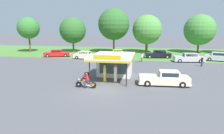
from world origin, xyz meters
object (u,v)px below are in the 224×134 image
at_px(motorcycle_with_rider, 86,82).
at_px(bystander_chatting_near_pumps, 142,57).
at_px(featured_classic_sedan, 165,79).
at_px(parked_car_back_row_right, 57,54).
at_px(gas_pump_nearside, 105,74).
at_px(parked_car_back_row_centre_right, 118,54).
at_px(bystander_admiring_sedan, 202,61).
at_px(parked_car_back_row_far_right, 189,58).
at_px(spare_tire_stack, 87,76).
at_px(parked_car_back_row_left, 86,55).
at_px(gas_pump_offside, 115,74).
at_px(parked_car_second_row_spare, 158,54).
at_px(parked_car_back_row_centre, 220,57).

distance_m(motorcycle_with_rider, bystander_chatting_near_pumps, 17.04).
distance_m(featured_classic_sedan, parked_car_back_row_right, 26.97).
bearing_deg(parked_car_back_row_right, featured_classic_sedan, -39.38).
bearing_deg(gas_pump_nearside, parked_car_back_row_centre_right, 94.40).
distance_m(parked_car_back_row_centre_right, bystander_admiring_sedan, 16.49).
height_order(parked_car_back_row_far_right, spare_tire_stack, parked_car_back_row_far_right).
bearing_deg(spare_tire_stack, bystander_chatting_near_pumps, 64.32).
bearing_deg(bystander_chatting_near_pumps, parked_car_back_row_left, 171.46).
bearing_deg(gas_pump_nearside, parked_car_back_row_far_right, 51.81).
height_order(featured_classic_sedan, spare_tire_stack, featured_classic_sedan).
xyz_separation_m(gas_pump_offside, parked_car_back_row_right, (-15.50, 17.07, -0.25)).
bearing_deg(parked_car_back_row_far_right, parked_car_second_row_spare, 142.18).
bearing_deg(parked_car_back_row_left, motorcycle_with_rider, -71.66).
distance_m(gas_pump_offside, parked_car_back_row_far_right, 18.77).
bearing_deg(motorcycle_with_rider, parked_car_back_row_centre, 45.98).
distance_m(parked_car_second_row_spare, spare_tire_stack, 20.61).
xyz_separation_m(gas_pump_offside, bystander_chatting_near_pumps, (2.47, 13.72, -0.04)).
relative_size(parked_car_back_row_centre_right, spare_tire_stack, 7.29).
relative_size(motorcycle_with_rider, featured_classic_sedan, 0.40).
bearing_deg(bystander_admiring_sedan, parked_car_back_row_far_right, 106.41).
bearing_deg(parked_car_back_row_centre_right, parked_car_back_row_left, -148.60).
relative_size(parked_car_back_row_far_right, parked_car_back_row_centre_right, 1.05).
bearing_deg(bystander_admiring_sedan, gas_pump_offside, -136.39).
height_order(gas_pump_nearside, bystander_chatting_near_pumps, gas_pump_nearside).
xyz_separation_m(gas_pump_offside, parked_car_back_row_far_right, (10.83, 15.33, -0.19)).
height_order(parked_car_second_row_spare, parked_car_back_row_centre_right, parked_car_second_row_spare).
relative_size(parked_car_back_row_right, bystander_chatting_near_pumps, 3.51).
bearing_deg(featured_classic_sedan, motorcycle_with_rider, -162.49).
bearing_deg(bystander_admiring_sedan, parked_car_back_row_right, 168.36).
distance_m(gas_pump_nearside, parked_car_back_row_centre, 24.98).
xyz_separation_m(bystander_admiring_sedan, bystander_chatting_near_pumps, (-9.51, 2.31, 0.05)).
bearing_deg(parked_car_back_row_far_right, spare_tire_stack, -135.28).
distance_m(parked_car_back_row_right, bystander_chatting_near_pumps, 18.28).
bearing_deg(parked_car_back_row_right, parked_car_back_row_centre, 0.59).
distance_m(motorcycle_with_rider, parked_car_back_row_left, 18.88).
xyz_separation_m(parked_car_second_row_spare, bystander_chatting_near_pumps, (-3.13, -5.66, 0.17)).
xyz_separation_m(parked_car_back_row_far_right, spare_tire_stack, (-14.49, -14.35, -0.38)).
height_order(featured_classic_sedan, parked_car_back_row_centre_right, featured_classic_sedan).
bearing_deg(parked_car_back_row_right, gas_pump_offside, -47.76).
relative_size(gas_pump_nearside, parked_car_back_row_far_right, 0.35).
bearing_deg(parked_car_back_row_centre_right, bystander_admiring_sedan, -27.17).
height_order(gas_pump_offside, parked_car_second_row_spare, gas_pump_offside).
distance_m(parked_car_back_row_centre, spare_tire_stack, 26.15).
height_order(parked_car_back_row_right, bystander_admiring_sedan, bystander_admiring_sedan).
relative_size(gas_pump_offside, featured_classic_sedan, 0.37).
xyz_separation_m(gas_pump_nearside, gas_pump_offside, (1.23, 0.00, 0.04)).
bearing_deg(gas_pump_offside, spare_tire_stack, 164.98).
bearing_deg(featured_classic_sedan, parked_car_back_row_far_right, 70.37).
distance_m(gas_pump_nearside, bystander_chatting_near_pumps, 14.21).
bearing_deg(parked_car_back_row_centre, parked_car_back_row_centre_right, 175.46).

